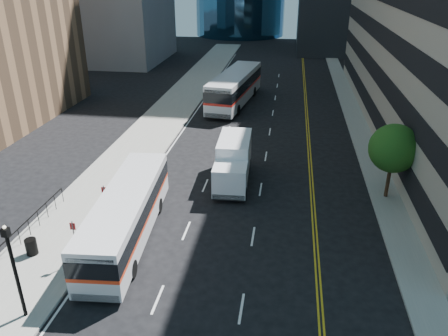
% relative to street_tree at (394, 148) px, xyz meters
% --- Properties ---
extents(ground, '(160.00, 160.00, 0.00)m').
position_rel_street_tree_xyz_m(ground, '(-9.00, -8.00, -3.64)').
color(ground, black).
rests_on(ground, ground).
extents(sidewalk_west, '(5.00, 90.00, 0.15)m').
position_rel_street_tree_xyz_m(sidewalk_west, '(-19.50, 17.00, -3.57)').
color(sidewalk_west, gray).
rests_on(sidewalk_west, ground).
extents(sidewalk_east, '(2.00, 90.00, 0.15)m').
position_rel_street_tree_xyz_m(sidewalk_east, '(-0.00, 17.00, -3.57)').
color(sidewalk_east, gray).
rests_on(sidewalk_east, ground).
extents(street_tree, '(3.20, 3.20, 5.10)m').
position_rel_street_tree_xyz_m(street_tree, '(0.00, 0.00, 0.00)').
color(street_tree, '#332114').
rests_on(street_tree, sidewalk_east).
extents(lamp_post, '(0.28, 0.28, 4.56)m').
position_rel_street_tree_xyz_m(lamp_post, '(-18.00, -14.00, -0.92)').
color(lamp_post, black).
rests_on(lamp_post, sidewalk_west).
extents(bus_front, '(3.40, 11.61, 2.95)m').
position_rel_street_tree_xyz_m(bus_front, '(-15.60, -7.23, -2.03)').
color(bus_front, silver).
rests_on(bus_front, ground).
extents(bus_rear, '(4.81, 14.05, 3.55)m').
position_rel_street_tree_xyz_m(bus_rear, '(-13.00, 20.88, -1.70)').
color(bus_rear, silver).
rests_on(bus_rear, ground).
extents(box_truck, '(2.48, 6.61, 3.13)m').
position_rel_street_tree_xyz_m(box_truck, '(-10.58, 0.86, -1.99)').
color(box_truck, white).
rests_on(box_truck, ground).
extents(trash_can, '(0.79, 0.79, 0.92)m').
position_rel_street_tree_xyz_m(trash_can, '(-20.18, -9.69, -3.03)').
color(trash_can, black).
rests_on(trash_can, sidewalk_west).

